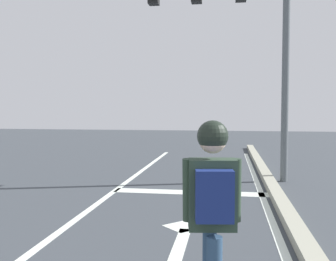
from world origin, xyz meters
The scene contains 8 objects.
lane_line_center centered at (0.10, 6.00, 0.00)m, with size 0.12×20.00×0.01m, color silver.
lane_line_curbside centered at (3.01, 6.00, 0.00)m, with size 0.12×20.00×0.01m, color silver.
stop_bar centered at (1.63, 9.19, 0.00)m, with size 3.07×0.40×0.01m, color silver.
lane_arrow_stem centered at (1.78, 6.15, 0.00)m, with size 0.16×1.40×0.01m, color silver.
lane_arrow_head centered at (1.78, 7.00, 0.00)m, with size 0.56×0.44×0.01m, color silver.
curb_strip centered at (3.26, 6.00, 0.07)m, with size 0.24×24.00×0.14m, color #A09F8C.
skater centered at (2.25, 4.31, 1.02)m, with size 0.43×0.59×1.53m.
traffic_signal_mast centered at (2.44, 10.69, 3.72)m, with size 4.10×0.34×5.10m.
Camera 1 is at (2.35, 1.49, 1.69)m, focal length 42.09 mm.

